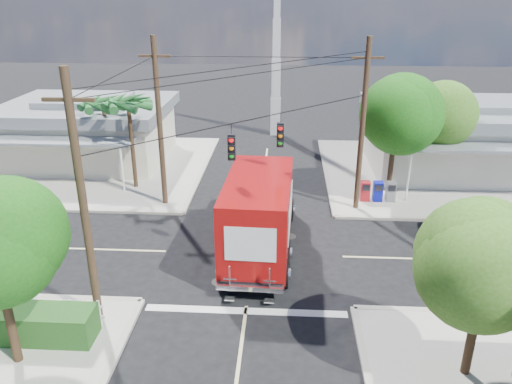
{
  "coord_description": "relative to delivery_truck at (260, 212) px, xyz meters",
  "views": [
    {
      "loc": [
        1.31,
        -19.68,
        11.08
      ],
      "look_at": [
        0.0,
        2.0,
        2.2
      ],
      "focal_mm": 35.0,
      "sensor_mm": 36.0,
      "label": 1
    }
  ],
  "objects": [
    {
      "name": "sidewalk_nw",
      "position": [
        -11.16,
        10.46,
        -1.84
      ],
      "size": [
        14.12,
        14.12,
        0.14
      ],
      "color": "#ABA59A",
      "rests_on": "ground"
    },
    {
      "name": "tree_ne_back",
      "position": [
        9.53,
        8.54,
        2.28
      ],
      "size": [
        3.77,
        3.66,
        5.82
      ],
      "color": "#422D1C",
      "rests_on": "sidewalk_ne"
    },
    {
      "name": "picket_fence",
      "position": [
        -8.08,
        -6.02,
        -1.22
      ],
      "size": [
        5.94,
        0.06,
        1.0
      ],
      "color": "silver",
      "rests_on": "sidewalk_sw"
    },
    {
      "name": "delivery_truck",
      "position": [
        0.0,
        0.0,
        0.0
      ],
      "size": [
        3.1,
        8.79,
        3.75
      ],
      "color": "black",
      "rests_on": "ground"
    },
    {
      "name": "building_ne",
      "position": [
        12.22,
        11.55,
        0.41
      ],
      "size": [
        11.8,
        10.2,
        4.5
      ],
      "color": "silver",
      "rests_on": "sidewalk_ne"
    },
    {
      "name": "sidewalk_ne",
      "position": [
        10.6,
        10.46,
        -1.84
      ],
      "size": [
        14.12,
        14.12,
        0.14
      ],
      "color": "#ABA59A",
      "rests_on": "ground"
    },
    {
      "name": "ground",
      "position": [
        -0.28,
        -0.42,
        -1.91
      ],
      "size": [
        120.0,
        120.0,
        0.0
      ],
      "primitive_type": "plane",
      "color": "black",
      "rests_on": "ground"
    },
    {
      "name": "tree_se",
      "position": [
        6.73,
        -7.66,
        2.14
      ],
      "size": [
        3.67,
        3.54,
        5.62
      ],
      "color": "#422D1C",
      "rests_on": "sidewalk_se"
    },
    {
      "name": "road_markings",
      "position": [
        -0.28,
        -1.89,
        -1.9
      ],
      "size": [
        32.0,
        32.0,
        0.01
      ],
      "color": "beige",
      "rests_on": "ground"
    },
    {
      "name": "parked_car",
      "position": [
        11.25,
        2.34,
        -1.15
      ],
      "size": [
        5.9,
        3.89,
        1.51
      ],
      "primitive_type": "imported",
      "rotation": [
        0.0,
        0.0,
        1.85
      ],
      "color": "silver",
      "rests_on": "ground"
    },
    {
      "name": "tree_ne_front",
      "position": [
        6.93,
        6.34,
        2.86
      ],
      "size": [
        4.21,
        4.14,
        6.66
      ],
      "color": "#422D1C",
      "rests_on": "sidewalk_ne"
    },
    {
      "name": "building_nw",
      "position": [
        -12.28,
        12.04,
        0.32
      ],
      "size": [
        10.8,
        10.2,
        4.3
      ],
      "color": "beige",
      "rests_on": "sidewalk_nw"
    },
    {
      "name": "palm_nw_front",
      "position": [
        -7.78,
        7.08,
        3.14
      ],
      "size": [
        3.01,
        3.08,
        5.59
      ],
      "color": "#422D1C",
      "rests_on": "sidewalk_nw"
    },
    {
      "name": "vending_boxes",
      "position": [
        6.22,
        5.78,
        -1.22
      ],
      "size": [
        1.9,
        0.5,
        1.1
      ],
      "color": "#A2141B",
      "rests_on": "sidewalk_ne"
    },
    {
      "name": "utility_poles",
      "position": [
        -1.86,
        1.19,
        2.77
      ],
      "size": [
        12.0,
        10.68,
        9.0
      ],
      "color": "#473321",
      "rests_on": "ground"
    },
    {
      "name": "palm_nw_back",
      "position": [
        -9.78,
        8.58,
        2.77
      ],
      "size": [
        3.01,
        3.08,
        5.19
      ],
      "color": "#422D1C",
      "rests_on": "sidewalk_nw"
    },
    {
      "name": "radio_tower",
      "position": [
        0.22,
        19.58,
        3.74
      ],
      "size": [
        0.8,
        0.8,
        17.0
      ],
      "color": "silver",
      "rests_on": "ground"
    },
    {
      "name": "hedge_sw",
      "position": [
        -8.28,
        -6.82,
        -1.22
      ],
      "size": [
        6.2,
        1.2,
        1.1
      ],
      "primitive_type": "cube",
      "color": "#1C4C17",
      "rests_on": "sidewalk_sw"
    }
  ]
}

